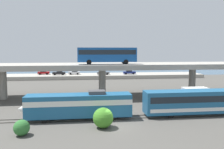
% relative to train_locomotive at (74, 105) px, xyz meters
% --- Properties ---
extents(ground_plane, '(260.00, 260.00, 0.00)m').
position_rel_train_locomotive_xyz_m(ground_plane, '(5.41, -4.00, -2.19)').
color(ground_plane, '#4C4944').
extents(rail_strip_near, '(110.00, 0.12, 0.12)m').
position_rel_train_locomotive_xyz_m(rail_strip_near, '(5.41, -0.71, -2.13)').
color(rail_strip_near, '#59544C').
rests_on(rail_strip_near, ground_plane).
extents(rail_strip_far, '(110.00, 0.12, 0.12)m').
position_rel_train_locomotive_xyz_m(rail_strip_far, '(5.41, 0.71, -2.13)').
color(rail_strip_far, '#59544C').
rests_on(rail_strip_far, ground_plane).
extents(train_locomotive, '(16.20, 3.04, 4.18)m').
position_rel_train_locomotive_xyz_m(train_locomotive, '(0.00, 0.00, 0.00)').
color(train_locomotive, '#1E5984').
rests_on(train_locomotive, ground_plane).
extents(train_coach_lead, '(20.66, 3.04, 3.86)m').
position_rel_train_locomotive_xyz_m(train_coach_lead, '(20.91, -0.00, -0.02)').
color(train_coach_lead, '#1E5984').
rests_on(train_coach_lead, ground_plane).
extents(highway_overpass, '(96.00, 10.33, 7.18)m').
position_rel_train_locomotive_xyz_m(highway_overpass, '(5.41, 16.00, 4.23)').
color(highway_overpass, '#9E998E').
rests_on(highway_overpass, ground_plane).
extents(transit_bus_on_overpass, '(12.00, 2.68, 3.40)m').
position_rel_train_locomotive_xyz_m(transit_bus_on_overpass, '(6.26, 14.07, 7.05)').
color(transit_bus_on_overpass, '#14478C').
rests_on(transit_bus_on_overpass, highway_overpass).
extents(service_truck_west, '(6.80, 2.46, 3.04)m').
position_rel_train_locomotive_xyz_m(service_truck_west, '(21.42, 7.51, -0.56)').
color(service_truck_west, navy).
rests_on(service_truck_west, ground_plane).
extents(pier_parking_lot, '(78.85, 10.90, 1.30)m').
position_rel_train_locomotive_xyz_m(pier_parking_lot, '(5.41, 51.00, -1.54)').
color(pier_parking_lot, '#9E998E').
rests_on(pier_parking_lot, ground_plane).
extents(parked_car_0, '(4.49, 1.92, 1.50)m').
position_rel_train_locomotive_xyz_m(parked_car_0, '(18.00, 49.55, -0.12)').
color(parked_car_0, navy).
rests_on(parked_car_0, pier_parking_lot).
extents(parked_car_1, '(4.39, 1.89, 1.50)m').
position_rel_train_locomotive_xyz_m(parked_car_1, '(8.34, 48.95, -0.12)').
color(parked_car_1, '#515459').
rests_on(parked_car_1, pier_parking_lot).
extents(parked_car_2, '(4.06, 1.89, 1.50)m').
position_rel_train_locomotive_xyz_m(parked_car_2, '(-1.91, 51.30, -0.12)').
color(parked_car_2, '#B7B7BC').
rests_on(parked_car_2, pier_parking_lot).
extents(parked_car_3, '(4.42, 1.84, 1.50)m').
position_rel_train_locomotive_xyz_m(parked_car_3, '(-7.19, 50.20, -0.12)').
color(parked_car_3, black).
rests_on(parked_car_3, pier_parking_lot).
extents(parked_car_4, '(4.06, 1.90, 1.50)m').
position_rel_train_locomotive_xyz_m(parked_car_4, '(-12.88, 52.20, -0.12)').
color(parked_car_4, maroon).
rests_on(parked_car_4, pier_parking_lot).
extents(harbor_water, '(140.00, 36.00, 0.01)m').
position_rel_train_locomotive_xyz_m(harbor_water, '(5.41, 74.00, -2.19)').
color(harbor_water, '#385B7A').
rests_on(harbor_water, ground_plane).
extents(shrub_left, '(1.89, 1.89, 1.89)m').
position_rel_train_locomotive_xyz_m(shrub_left, '(-5.89, -5.83, -1.24)').
color(shrub_left, '#2E6C30').
rests_on(shrub_left, ground_plane).
extents(shrub_right, '(2.66, 2.66, 2.66)m').
position_rel_train_locomotive_xyz_m(shrub_right, '(3.89, -4.26, -0.86)').
color(shrub_right, '#408527').
rests_on(shrub_right, ground_plane).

